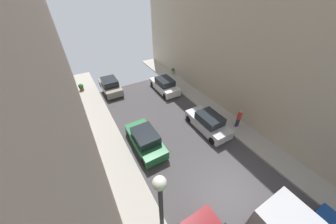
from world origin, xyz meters
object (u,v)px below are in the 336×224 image
at_px(parked_car_right_1, 208,123).
at_px(pedestrian, 239,118).
at_px(potted_plant_2, 81,87).
at_px(parked_car_right_2, 164,85).
at_px(parked_car_left_3, 145,140).
at_px(lamp_post, 161,210).
at_px(potted_plant_0, 173,71).
at_px(parked_car_left_4, 110,86).

height_order(parked_car_right_1, pedestrian, pedestrian).
relative_size(parked_car_right_1, potted_plant_2, 5.36).
bearing_deg(pedestrian, parked_car_right_2, 105.21).
distance_m(parked_car_left_3, lamp_post, 7.17).
height_order(parked_car_right_2, pedestrian, pedestrian).
relative_size(parked_car_left_3, potted_plant_0, 5.38).
bearing_deg(parked_car_left_4, pedestrian, -56.52).
xyz_separation_m(potted_plant_0, potted_plant_2, (-11.37, 1.62, 0.00)).
relative_size(parked_car_right_1, parked_car_right_2, 1.00).
bearing_deg(parked_car_right_2, pedestrian, -74.79).
distance_m(parked_car_left_4, potted_plant_2, 3.38).
bearing_deg(parked_car_left_3, parked_car_right_1, -9.41).
bearing_deg(parked_car_right_1, potted_plant_2, 124.05).
height_order(parked_car_left_3, potted_plant_2, parked_car_left_3).
height_order(parked_car_left_3, parked_car_right_1, same).
distance_m(pedestrian, potted_plant_0, 11.84).
bearing_deg(parked_car_left_4, parked_car_right_1, -62.96).
xyz_separation_m(parked_car_left_3, potted_plant_2, (-2.91, 11.40, -0.16)).
height_order(pedestrian, lamp_post, lamp_post).
height_order(pedestrian, potted_plant_0, pedestrian).
relative_size(potted_plant_0, potted_plant_2, 1.00).
xyz_separation_m(parked_car_right_2, potted_plant_2, (-8.31, 4.79, -0.16)).
bearing_deg(pedestrian, parked_car_left_3, 165.32).
distance_m(parked_car_left_4, potted_plant_0, 8.46).
bearing_deg(parked_car_right_2, potted_plant_2, 150.04).
bearing_deg(lamp_post, parked_car_left_4, 83.16).
bearing_deg(parked_car_right_2, parked_car_left_3, -129.25).
bearing_deg(potted_plant_2, parked_car_left_3, -75.68).
xyz_separation_m(parked_car_left_4, pedestrian, (7.75, -11.71, 0.35)).
height_order(parked_car_left_3, parked_car_right_2, same).
distance_m(parked_car_right_2, potted_plant_2, 9.59).
xyz_separation_m(parked_car_right_2, lamp_post, (-7.30, -12.76, 3.17)).
xyz_separation_m(parked_car_left_4, parked_car_right_2, (5.40, -3.08, 0.00)).
distance_m(potted_plant_0, lamp_post, 19.29).
relative_size(parked_car_left_3, lamp_post, 0.73).
bearing_deg(potted_plant_2, potted_plant_0, -8.12).
bearing_deg(parked_car_left_4, parked_car_right_2, -29.67).
bearing_deg(parked_car_right_2, parked_car_left_4, 150.33).
distance_m(parked_car_left_3, parked_car_left_4, 9.68).
bearing_deg(potted_plant_2, parked_car_right_1, -55.95).
bearing_deg(lamp_post, parked_car_right_1, 35.73).
height_order(parked_car_right_2, potted_plant_0, parked_car_right_2).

